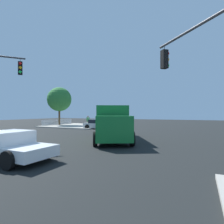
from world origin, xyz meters
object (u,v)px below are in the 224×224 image
at_px(pedestrian_near_corner, 88,121).
at_px(traffic_light_primary, 212,64).
at_px(sedan_silver, 99,124).
at_px(pickup_white, 5,145).
at_px(shade_tree_near, 59,99).
at_px(delivery_truck, 111,122).

bearing_deg(pedestrian_near_corner, traffic_light_primary, 43.95).
bearing_deg(sedan_silver, pickup_white, 14.48).
height_order(sedan_silver, shade_tree_near, shade_tree_near).
xyz_separation_m(delivery_truck, pedestrian_near_corner, (-9.71, -8.56, -0.40)).
distance_m(traffic_light_primary, pedestrian_near_corner, 23.18).
height_order(delivery_truck, sedan_silver, delivery_truck).
distance_m(sedan_silver, shade_tree_near, 10.71).
height_order(traffic_light_primary, shade_tree_near, shade_tree_near).
relative_size(delivery_truck, traffic_light_primary, 1.49).
bearing_deg(pedestrian_near_corner, pickup_white, 21.07).
relative_size(traffic_light_primary, shade_tree_near, 0.89).
xyz_separation_m(pickup_white, pedestrian_near_corner, (-18.39, -7.08, 0.34)).
relative_size(traffic_light_primary, pedestrian_near_corner, 3.56).
xyz_separation_m(traffic_light_primary, pedestrian_near_corner, (-16.55, -15.96, -2.96)).
height_order(pickup_white, pedestrian_near_corner, pedestrian_near_corner).
relative_size(delivery_truck, pickup_white, 1.67).
distance_m(delivery_truck, pickup_white, 8.84).
bearing_deg(pedestrian_near_corner, delivery_truck, 41.41).
xyz_separation_m(delivery_truck, shade_tree_near, (-11.19, -15.44, 3.14)).
height_order(delivery_truck, traffic_light_primary, traffic_light_primary).
bearing_deg(pedestrian_near_corner, shade_tree_near, -102.16).
xyz_separation_m(pickup_white, shade_tree_near, (-19.87, -13.96, 3.89)).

